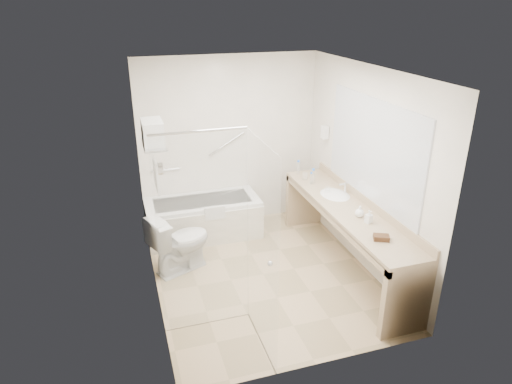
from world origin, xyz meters
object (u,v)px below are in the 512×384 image
object	(u,v)px
bathtub	(203,218)
water_bottle_left	(313,177)
vanity_counter	(346,223)
toilet	(180,242)
amenity_basket	(381,238)

from	to	relation	value
bathtub	water_bottle_left	distance (m)	1.68
vanity_counter	water_bottle_left	bearing A→B (deg)	95.73
vanity_counter	toilet	bearing A→B (deg)	163.40
amenity_basket	water_bottle_left	size ratio (longest dim) A/B	0.75
toilet	water_bottle_left	distance (m)	1.99
toilet	amenity_basket	world-z (taller)	amenity_basket
bathtub	amenity_basket	world-z (taller)	amenity_basket
bathtub	water_bottle_left	xyz separation A→B (m)	(1.44, -0.55, 0.67)
bathtub	water_bottle_left	size ratio (longest dim) A/B	7.46
water_bottle_left	toilet	bearing A→B (deg)	-172.32
toilet	amenity_basket	distance (m)	2.44
toilet	vanity_counter	bearing A→B (deg)	-129.92
bathtub	vanity_counter	bearing A→B (deg)	-42.35
bathtub	toilet	world-z (taller)	toilet
amenity_basket	water_bottle_left	xyz separation A→B (m)	(-0.04, 1.67, 0.07)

